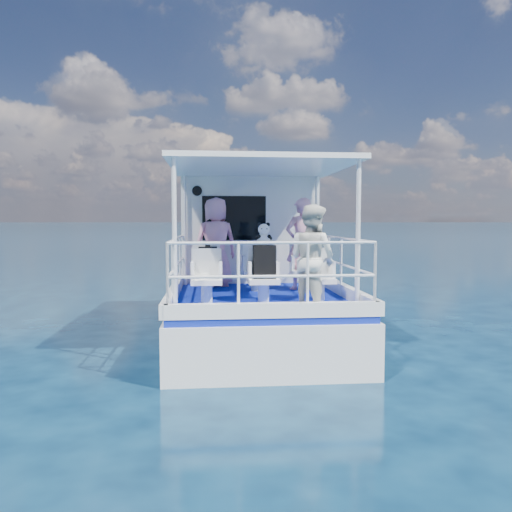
{
  "coord_description": "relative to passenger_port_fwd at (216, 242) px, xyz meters",
  "views": [
    {
      "loc": [
        -0.83,
        -8.93,
        2.19
      ],
      "look_at": [
        -0.05,
        -0.4,
        1.59
      ],
      "focal_mm": 35.0,
      "sensor_mm": 36.0,
      "label": 1
    }
  ],
  "objects": [
    {
      "name": "passenger_port_fwd",
      "position": [
        0.0,
        0.0,
        0.0
      ],
      "size": [
        0.77,
        0.65,
        1.75
      ],
      "primitive_type": "imported",
      "rotation": [
        0.0,
        0.0,
        3.46
      ],
      "color": "pink",
      "rests_on": "deck"
    },
    {
      "name": "ground",
      "position": [
        0.73,
        -0.89,
        -1.78
      ],
      "size": [
        2000.0,
        2000.0,
        0.0
      ],
      "primitive_type": "plane",
      "color": "#061C32",
      "rests_on": "ground"
    },
    {
      "name": "backpack_port",
      "position": [
        -0.15,
        -0.75,
        -0.28
      ],
      "size": [
        0.34,
        0.19,
        0.44
      ],
      "primitive_type": "cube",
      "color": "black",
      "rests_on": "seat_port_fwd"
    },
    {
      "name": "seat_center_fwd",
      "position": [
        0.73,
        -0.69,
        -0.69
      ],
      "size": [
        0.48,
        0.46,
        0.38
      ],
      "primitive_type": "cube",
      "color": "white",
      "rests_on": "deck"
    },
    {
      "name": "compact_camera",
      "position": [
        -0.15,
        -0.74,
        -0.03
      ],
      "size": [
        0.09,
        0.06,
        0.06
      ],
      "primitive_type": "cube",
      "color": "black",
      "rests_on": "backpack_port"
    },
    {
      "name": "passenger_stbd_fwd",
      "position": [
        1.61,
        -0.55,
        -0.01
      ],
      "size": [
        0.71,
        0.55,
        1.72
      ],
      "primitive_type": "imported",
      "rotation": [
        0.0,
        0.0,
        3.37
      ],
      "color": "pink",
      "rests_on": "deck"
    },
    {
      "name": "seat_stbd_aft",
      "position": [
        1.63,
        -1.99,
        -0.69
      ],
      "size": [
        0.48,
        0.46,
        0.38
      ],
      "primitive_type": "cube",
      "color": "white",
      "rests_on": "deck"
    },
    {
      "name": "seat_stbd_fwd",
      "position": [
        1.63,
        -0.69,
        -0.69
      ],
      "size": [
        0.48,
        0.46,
        0.38
      ],
      "primitive_type": "cube",
      "color": "white",
      "rests_on": "deck"
    },
    {
      "name": "canopy",
      "position": [
        0.73,
        -1.09,
        1.36
      ],
      "size": [
        3.0,
        3.2,
        0.08
      ],
      "primitive_type": "cube",
      "color": "white",
      "rests_on": "cabin"
    },
    {
      "name": "seat_port_aft",
      "position": [
        -0.17,
        -1.99,
        -0.69
      ],
      "size": [
        0.48,
        0.46,
        0.38
      ],
      "primitive_type": "cube",
      "color": "white",
      "rests_on": "deck"
    },
    {
      "name": "passenger_stbd_aft",
      "position": [
        1.32,
        -2.97,
        -0.12
      ],
      "size": [
        0.9,
        0.94,
        1.52
      ],
      "primitive_type": "imported",
      "rotation": [
        0.0,
        0.0,
        2.19
      ],
      "color": "silver",
      "rests_on": "deck"
    },
    {
      "name": "backpack_center",
      "position": [
        0.75,
        -1.98,
        -0.23
      ],
      "size": [
        0.35,
        0.2,
        0.53
      ],
      "primitive_type": "cube",
      "color": "black",
      "rests_on": "seat_center_aft"
    },
    {
      "name": "seat_center_aft",
      "position": [
        0.73,
        -1.99,
        -0.69
      ],
      "size": [
        0.48,
        0.46,
        0.38
      ],
      "primitive_type": "cube",
      "color": "white",
      "rests_on": "deck"
    },
    {
      "name": "seat_port_fwd",
      "position": [
        -0.17,
        -0.69,
        -0.69
      ],
      "size": [
        0.48,
        0.46,
        0.38
      ],
      "primitive_type": "cube",
      "color": "white",
      "rests_on": "deck"
    },
    {
      "name": "panda",
      "position": [
        0.74,
        -1.96,
        0.21
      ],
      "size": [
        0.23,
        0.19,
        0.35
      ],
      "primitive_type": null,
      "color": "silver",
      "rests_on": "backpack_center"
    },
    {
      "name": "cabin",
      "position": [
        0.73,
        1.41,
        0.22
      ],
      "size": [
        2.85,
        2.0,
        2.2
      ],
      "primitive_type": "cube",
      "color": "white",
      "rests_on": "deck"
    },
    {
      "name": "deck",
      "position": [
        0.73,
        0.11,
        -0.93
      ],
      "size": [
        2.9,
        6.9,
        0.1
      ],
      "primitive_type": "cube",
      "color": "navy",
      "rests_on": "hull"
    },
    {
      "name": "canopy_posts",
      "position": [
        0.73,
        -1.14,
        0.22
      ],
      "size": [
        2.77,
        2.97,
        2.2
      ],
      "color": "white",
      "rests_on": "deck"
    },
    {
      "name": "railings",
      "position": [
        0.73,
        -1.46,
        -0.38
      ],
      "size": [
        2.84,
        3.59,
        1.0
      ],
      "primitive_type": null,
      "color": "white",
      "rests_on": "deck"
    },
    {
      "name": "hull",
      "position": [
        0.73,
        0.11,
        -1.78
      ],
      "size": [
        3.0,
        7.0,
        1.6
      ],
      "primitive_type": "cube",
      "color": "white",
      "rests_on": "ground"
    }
  ]
}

